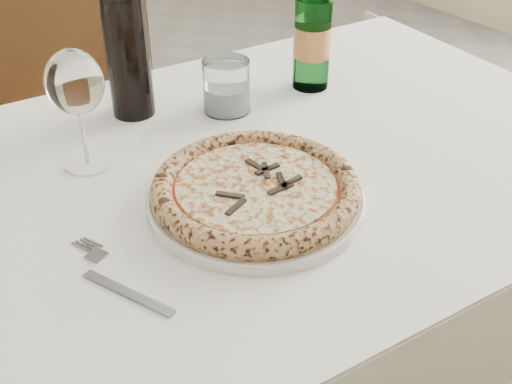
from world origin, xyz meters
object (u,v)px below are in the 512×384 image
Objects in this scene: plate at (256,199)px; pizza at (256,188)px; beer_bottle at (313,33)px; chair_far at (78,92)px; wine_glass at (75,85)px; dining_table at (219,223)px; wine_bottle at (126,43)px; tumbler at (226,89)px.

pizza reaches higher than plate.
beer_bottle is at bearing 38.28° from pizza.
chair_far is 0.83m from wine_glass.
wine_bottle is at bearing 91.46° from dining_table.
wine_bottle is (-0.32, 0.10, 0.02)m from beer_bottle.
tumbler is at bearing 63.38° from plate.
plate is at bearing -96.69° from chair_far.
wine_bottle is at bearing 162.20° from beer_bottle.
chair_far reaches higher than tumbler.
chair_far is at bearing 82.52° from dining_table.
pizza is (-0.00, -0.00, 0.02)m from plate.
wine_glass is (-0.14, 0.14, 0.23)m from dining_table.
plate is at bearing 18.31° from pizza.
wine_glass reaches higher than pizza.
chair_far is 0.98m from pizza.
plate is 1.02× the size of wine_bottle.
chair_far is at bearing 91.72° from tumbler.
wine_glass is at bearing -175.24° from tumbler.
wine_bottle is (-0.01, 0.35, 0.12)m from plate.
beer_bottle is at bearing 1.17° from wine_glass.
wine_bottle reaches higher than wine_glass.
tumbler is (0.02, -0.68, 0.26)m from chair_far.
pizza is at bearing -88.96° from wine_bottle.
tumbler reaches higher than pizza.
beer_bottle is at bearing 25.14° from dining_table.
plate is 0.37m from wine_bottle.
wine_bottle is at bearing 91.04° from pizza.
chair_far is 10.06× the size of tumbler.
dining_table is 0.40m from beer_bottle.
plate is (-0.00, -0.10, 0.10)m from dining_table.
wine_bottle is (-0.01, 0.25, 0.22)m from dining_table.
plate is at bearing -90.00° from dining_table.
plate is 3.32× the size of tumbler.
chair_far is 0.70m from wine_bottle.
beer_bottle is (0.18, -0.01, 0.06)m from tumbler.
wine_bottle reaches higher than beer_bottle.
pizza is 3.15× the size of tumbler.
wine_bottle is (0.14, 0.11, -0.01)m from wine_glass.
tumbler is 0.19m from beer_bottle.
plate is (-0.11, -0.94, 0.23)m from chair_far.
pizza is at bearing -116.62° from tumbler.
tumbler is at bearing -33.01° from wine_bottle.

